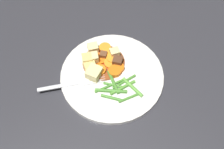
# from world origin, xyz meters

# --- Properties ---
(ground_plane) EXTENTS (3.00, 3.00, 0.00)m
(ground_plane) POSITION_xyz_m (0.00, 0.00, 0.00)
(ground_plane) COLOR #2D2D33
(dinner_plate) EXTENTS (0.27, 0.27, 0.01)m
(dinner_plate) POSITION_xyz_m (0.00, 0.00, 0.01)
(dinner_plate) COLOR white
(dinner_plate) RESTS_ON ground_plane
(stew_sauce) EXTENTS (0.11, 0.11, 0.00)m
(stew_sauce) POSITION_xyz_m (0.04, -0.01, 0.01)
(stew_sauce) COLOR brown
(stew_sauce) RESTS_ON dinner_plate
(carrot_slice_0) EXTENTS (0.04, 0.04, 0.01)m
(carrot_slice_0) POSITION_xyz_m (0.00, -0.01, 0.02)
(carrot_slice_0) COLOR orange
(carrot_slice_0) RESTS_ON dinner_plate
(carrot_slice_1) EXTENTS (0.05, 0.05, 0.01)m
(carrot_slice_1) POSITION_xyz_m (0.04, -0.03, 0.02)
(carrot_slice_1) COLOR orange
(carrot_slice_1) RESTS_ON dinner_plate
(carrot_slice_2) EXTENTS (0.05, 0.05, 0.01)m
(carrot_slice_2) POSITION_xyz_m (0.06, -0.01, 0.02)
(carrot_slice_2) COLOR orange
(carrot_slice_2) RESTS_ON dinner_plate
(carrot_slice_3) EXTENTS (0.04, 0.04, 0.01)m
(carrot_slice_3) POSITION_xyz_m (0.03, 0.02, 0.02)
(carrot_slice_3) COLOR orange
(carrot_slice_3) RESTS_ON dinner_plate
(carrot_slice_4) EXTENTS (0.03, 0.03, 0.01)m
(carrot_slice_4) POSITION_xyz_m (-0.00, -0.02, 0.02)
(carrot_slice_4) COLOR orange
(carrot_slice_4) RESTS_ON dinner_plate
(carrot_slice_5) EXTENTS (0.04, 0.04, 0.01)m
(carrot_slice_5) POSITION_xyz_m (0.03, -0.02, 0.02)
(carrot_slice_5) COLOR orange
(carrot_slice_5) RESTS_ON dinner_plate
(carrot_slice_6) EXTENTS (0.05, 0.05, 0.01)m
(carrot_slice_6) POSITION_xyz_m (0.07, -0.04, 0.02)
(carrot_slice_6) COLOR orange
(carrot_slice_6) RESTS_ON dinner_plate
(carrot_slice_7) EXTENTS (0.04, 0.04, 0.01)m
(carrot_slice_7) POSITION_xyz_m (0.06, -0.03, 0.02)
(carrot_slice_7) COLOR orange
(carrot_slice_7) RESTS_ON dinner_plate
(potato_chunk_0) EXTENTS (0.03, 0.03, 0.03)m
(potato_chunk_0) POSITION_xyz_m (0.06, 0.01, 0.03)
(potato_chunk_0) COLOR #EAD68C
(potato_chunk_0) RESTS_ON dinner_plate
(potato_chunk_1) EXTENTS (0.03, 0.03, 0.02)m
(potato_chunk_1) POSITION_xyz_m (0.04, -0.05, 0.02)
(potato_chunk_1) COLOR #EAD68C
(potato_chunk_1) RESTS_ON dinner_plate
(potato_chunk_2) EXTENTS (0.04, 0.04, 0.03)m
(potato_chunk_2) POSITION_xyz_m (0.07, 0.02, 0.03)
(potato_chunk_2) COLOR #DBBC6B
(potato_chunk_2) RESTS_ON dinner_plate
(potato_chunk_3) EXTENTS (0.05, 0.05, 0.03)m
(potato_chunk_3) POSITION_xyz_m (0.03, 0.04, 0.03)
(potato_chunk_3) COLOR #EAD68C
(potato_chunk_3) RESTS_ON dinner_plate
(potato_chunk_4) EXTENTS (0.05, 0.04, 0.02)m
(potato_chunk_4) POSITION_xyz_m (0.05, 0.03, 0.02)
(potato_chunk_4) COLOR #DBBC6B
(potato_chunk_4) RESTS_ON dinner_plate
(potato_chunk_5) EXTENTS (0.03, 0.04, 0.02)m
(potato_chunk_5) POSITION_xyz_m (0.09, -0.01, 0.02)
(potato_chunk_5) COLOR #EAD68C
(potato_chunk_5) RESTS_ON dinner_plate
(meat_chunk_0) EXTENTS (0.02, 0.02, 0.02)m
(meat_chunk_0) POSITION_xyz_m (0.06, -0.02, 0.02)
(meat_chunk_0) COLOR brown
(meat_chunk_0) RESTS_ON dinner_plate
(meat_chunk_1) EXTENTS (0.03, 0.03, 0.02)m
(meat_chunk_1) POSITION_xyz_m (0.02, -0.03, 0.02)
(meat_chunk_1) COLOR #56331E
(meat_chunk_1) RESTS_ON dinner_plate
(green_bean_0) EXTENTS (0.02, 0.07, 0.01)m
(green_bean_0) POSITION_xyz_m (-0.04, -0.01, 0.02)
(green_bean_0) COLOR #4C8E33
(green_bean_0) RESTS_ON dinner_plate
(green_bean_1) EXTENTS (0.05, 0.03, 0.01)m
(green_bean_1) POSITION_xyz_m (-0.05, 0.05, 0.02)
(green_bean_1) COLOR #4C8E33
(green_bean_1) RESTS_ON dinner_plate
(green_bean_2) EXTENTS (0.03, 0.06, 0.01)m
(green_bean_2) POSITION_xyz_m (-0.08, 0.01, 0.02)
(green_bean_2) COLOR #4C8E33
(green_bean_2) RESTS_ON dinner_plate
(green_bean_3) EXTENTS (0.07, 0.03, 0.01)m
(green_bean_3) POSITION_xyz_m (-0.02, 0.01, 0.02)
(green_bean_3) COLOR #4C8E33
(green_bean_3) RESTS_ON dinner_plate
(green_bean_4) EXTENTS (0.03, 0.08, 0.01)m
(green_bean_4) POSITION_xyz_m (-0.02, 0.03, 0.02)
(green_bean_4) COLOR #4C8E33
(green_bean_4) RESTS_ON dinner_plate
(green_bean_5) EXTENTS (0.02, 0.07, 0.01)m
(green_bean_5) POSITION_xyz_m (-0.05, 0.01, 0.02)
(green_bean_5) COLOR #599E38
(green_bean_5) RESTS_ON dinner_plate
(green_bean_6) EXTENTS (0.07, 0.01, 0.01)m
(green_bean_6) POSITION_xyz_m (-0.07, -0.01, 0.02)
(green_bean_6) COLOR #66AD42
(green_bean_6) RESTS_ON dinner_plate
(green_bean_7) EXTENTS (0.05, 0.03, 0.01)m
(green_bean_7) POSITION_xyz_m (-0.03, 0.02, 0.02)
(green_bean_7) COLOR #4C8E33
(green_bean_7) RESTS_ON dinner_plate
(green_bean_8) EXTENTS (0.06, 0.06, 0.01)m
(green_bean_8) POSITION_xyz_m (-0.04, 0.04, 0.02)
(green_bean_8) COLOR #4C8E33
(green_bean_8) RESTS_ON dinner_plate
(fork) EXTENTS (0.10, 0.16, 0.00)m
(fork) POSITION_xyz_m (0.05, 0.09, 0.01)
(fork) COLOR silver
(fork) RESTS_ON dinner_plate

